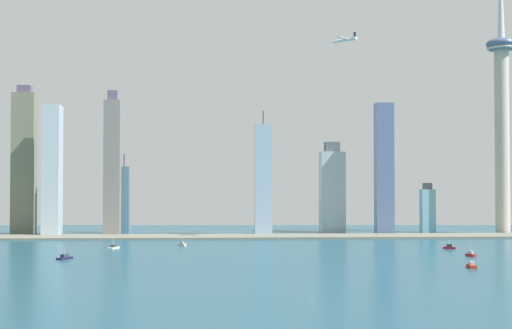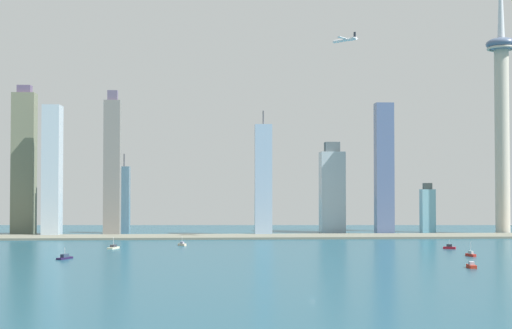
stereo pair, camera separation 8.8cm
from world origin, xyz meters
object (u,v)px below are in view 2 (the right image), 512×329
(skyscraper_3, at_px, (332,190))
(boat_1, at_px, (471,266))
(skyscraper_4, at_px, (428,210))
(skyscraper_8, at_px, (52,171))
(skyscraper_7, at_px, (263,180))
(boat_2, at_px, (449,247))
(observation_tower, at_px, (502,103))
(skyscraper_6, at_px, (112,166))
(boat_3, at_px, (113,247))
(skyscraper_5, at_px, (384,169))
(airplane, at_px, (345,40))
(skyscraper_1, at_px, (24,162))
(boat_7, at_px, (182,244))
(boat_0, at_px, (65,257))
(boat_5, at_px, (471,254))
(skyscraper_0, at_px, (124,200))

(skyscraper_3, height_order, boat_1, skyscraper_3)
(skyscraper_4, relative_size, skyscraper_8, 0.41)
(skyscraper_4, height_order, skyscraper_7, skyscraper_7)
(boat_2, bearing_deg, observation_tower, -98.66)
(skyscraper_6, xyz_separation_m, boat_3, (25.08, -161.72, -74.96))
(skyscraper_4, xyz_separation_m, skyscraper_5, (-58.97, -32.84, 47.24))
(airplane, bearing_deg, skyscraper_5, -79.75)
(skyscraper_1, distance_m, skyscraper_3, 353.70)
(observation_tower, distance_m, boat_7, 409.44)
(boat_2, bearing_deg, airplane, -26.14)
(skyscraper_6, relative_size, boat_0, 10.36)
(boat_1, relative_size, boat_5, 1.02)
(skyscraper_3, xyz_separation_m, skyscraper_4, (112.51, -1.79, -22.61))
(observation_tower, distance_m, skyscraper_6, 444.56)
(skyscraper_5, height_order, boat_5, skyscraper_5)
(boat_7, bearing_deg, boat_3, -106.68)
(skyscraper_4, height_order, boat_3, skyscraper_4)
(skyscraper_1, xyz_separation_m, skyscraper_8, (38.90, -32.20, -10.28))
(observation_tower, bearing_deg, skyscraper_1, 177.75)
(skyscraper_5, xyz_separation_m, boat_0, (-301.01, -255.08, -72.58))
(skyscraper_6, distance_m, boat_5, 402.69)
(skyscraper_4, relative_size, boat_5, 5.17)
(skyscraper_1, height_order, skyscraper_7, skyscraper_1)
(boat_2, bearing_deg, skyscraper_4, -77.01)
(skyscraper_7, height_order, skyscraper_8, skyscraper_8)
(boat_7, bearing_deg, boat_1, 3.16)
(boat_1, distance_m, boat_7, 276.68)
(skyscraper_1, distance_m, boat_3, 243.64)
(skyscraper_3, xyz_separation_m, boat_7, (-165.76, -173.93, -47.93))
(boat_5, xyz_separation_m, airplane, (-70.78, 156.33, 198.65))
(skyscraper_4, xyz_separation_m, airplane, (-119.65, -126.60, 173.53))
(observation_tower, distance_m, boat_5, 316.93)
(skyscraper_4, distance_m, boat_2, 224.13)
(skyscraper_5, bearing_deg, boat_1, -92.97)
(skyscraper_3, bearing_deg, skyscraper_0, -178.89)
(boat_5, bearing_deg, skyscraper_1, 41.25)
(skyscraper_4, relative_size, skyscraper_6, 0.36)
(observation_tower, bearing_deg, boat_7, -158.50)
(skyscraper_4, xyz_separation_m, boat_7, (-278.27, -172.14, -25.32))
(skyscraper_8, height_order, airplane, airplane)
(boat_7, bearing_deg, skyscraper_8, -175.05)
(boat_0, bearing_deg, skyscraper_3, 164.00)
(skyscraper_7, distance_m, boat_0, 301.14)
(boat_2, relative_size, airplane, 0.48)
(boat_1, distance_m, boat_3, 305.05)
(skyscraper_5, bearing_deg, boat_0, -139.72)
(boat_0, bearing_deg, skyscraper_6, -155.18)
(skyscraper_4, height_order, boat_7, skyscraper_4)
(boat_3, bearing_deg, skyscraper_3, 150.24)
(boat_3, distance_m, boat_7, 65.21)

